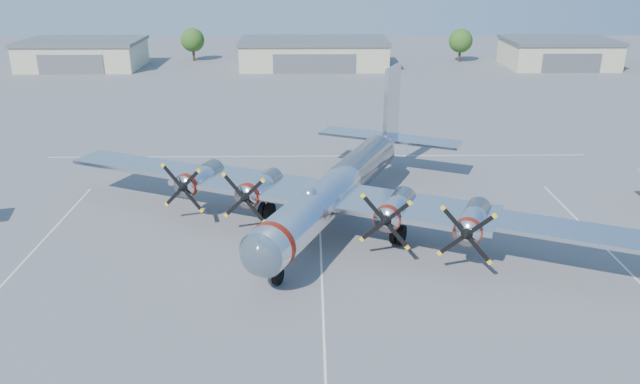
{
  "coord_description": "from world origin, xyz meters",
  "views": [
    {
      "loc": [
        -0.71,
        -41.33,
        21.44
      ],
      "look_at": [
        -0.0,
        5.67,
        3.2
      ],
      "focal_mm": 35.0,
      "sensor_mm": 36.0,
      "label": 1
    }
  ],
  "objects_px": {
    "hangar_center": "(314,53)",
    "hangar_east": "(558,53)",
    "tree_east": "(461,41)",
    "hangar_west": "(83,54)",
    "tree_west": "(193,40)",
    "main_bomber_b29": "(339,222)"
  },
  "relations": [
    {
      "from": "hangar_center",
      "to": "hangar_east",
      "type": "xyz_separation_m",
      "value": [
        48.0,
        0.0,
        0.0
      ]
    },
    {
      "from": "hangar_center",
      "to": "tree_east",
      "type": "height_order",
      "value": "tree_east"
    },
    {
      "from": "hangar_west",
      "to": "tree_east",
      "type": "distance_m",
      "value": 75.26
    },
    {
      "from": "hangar_center",
      "to": "tree_east",
      "type": "xyz_separation_m",
      "value": [
        30.0,
        6.04,
        1.51
      ]
    },
    {
      "from": "hangar_west",
      "to": "hangar_center",
      "type": "distance_m",
      "value": 45.0
    },
    {
      "from": "hangar_center",
      "to": "tree_west",
      "type": "bearing_deg",
      "value": 162.18
    },
    {
      "from": "hangar_east",
      "to": "main_bomber_b29",
      "type": "distance_m",
      "value": 88.22
    },
    {
      "from": "hangar_center",
      "to": "tree_west",
      "type": "xyz_separation_m",
      "value": [
        -25.0,
        8.04,
        1.51
      ]
    },
    {
      "from": "hangar_east",
      "to": "main_bomber_b29",
      "type": "relative_size",
      "value": 0.42
    },
    {
      "from": "tree_west",
      "to": "main_bomber_b29",
      "type": "height_order",
      "value": "tree_west"
    },
    {
      "from": "hangar_west",
      "to": "tree_west",
      "type": "bearing_deg",
      "value": 21.89
    },
    {
      "from": "hangar_center",
      "to": "hangar_east",
      "type": "relative_size",
      "value": 1.39
    },
    {
      "from": "hangar_west",
      "to": "hangar_center",
      "type": "relative_size",
      "value": 0.79
    },
    {
      "from": "main_bomber_b29",
      "to": "hangar_east",
      "type": "bearing_deg",
      "value": 82.18
    },
    {
      "from": "hangar_west",
      "to": "hangar_center",
      "type": "height_order",
      "value": "same"
    },
    {
      "from": "tree_east",
      "to": "main_bomber_b29",
      "type": "relative_size",
      "value": 0.14
    },
    {
      "from": "hangar_east",
      "to": "tree_east",
      "type": "distance_m",
      "value": 19.04
    },
    {
      "from": "hangar_west",
      "to": "hangar_east",
      "type": "relative_size",
      "value": 1.1
    },
    {
      "from": "hangar_west",
      "to": "hangar_center",
      "type": "xyz_separation_m",
      "value": [
        45.0,
        -0.0,
        -0.0
      ]
    },
    {
      "from": "hangar_center",
      "to": "hangar_east",
      "type": "height_order",
      "value": "same"
    },
    {
      "from": "hangar_center",
      "to": "tree_east",
      "type": "bearing_deg",
      "value": 11.38
    },
    {
      "from": "hangar_east",
      "to": "main_bomber_b29",
      "type": "bearing_deg",
      "value": -121.72
    }
  ]
}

